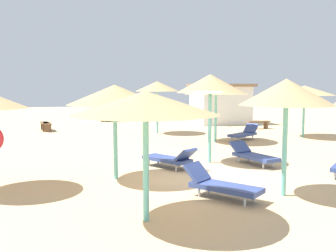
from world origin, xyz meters
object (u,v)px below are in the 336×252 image
(parasol_2, at_px, (115,95))
(bench_0, at_px, (45,125))
(parasol_7, at_px, (305,91))
(bench_2, at_px, (258,123))
(parasol_1, at_px, (216,88))
(lounger_4, at_px, (253,155))
(parasol_0, at_px, (286,93))
(parasol_4, at_px, (210,84))
(lounger_2, at_px, (170,158))
(beach_cabana, at_px, (220,103))
(parked_car, at_px, (124,110))
(parasol_8, at_px, (157,87))
(bench_1, at_px, (47,125))
(lounger_1, at_px, (244,134))
(lounger_0, at_px, (221,185))
(parasol_9, at_px, (145,103))

(parasol_2, xyz_separation_m, bench_0, (-2.96, 13.06, -2.05))
(parasol_7, height_order, bench_2, parasol_7)
(parasol_1, distance_m, lounger_4, 5.82)
(parasol_0, xyz_separation_m, parasol_4, (-0.39, 4.27, 0.22))
(parasol_0, height_order, lounger_2, parasol_0)
(lounger_4, height_order, beach_cabana, beach_cabana)
(lounger_2, xyz_separation_m, parked_car, (0.62, 17.72, 0.50))
(parasol_1, relative_size, parasol_4, 0.99)
(parasol_2, xyz_separation_m, parasol_8, (3.30, 10.17, 0.22))
(bench_1, bearing_deg, parasol_2, -77.65)
(lounger_1, xyz_separation_m, parked_car, (-4.45, 12.23, 0.50))
(bench_0, distance_m, bench_2, 12.98)
(lounger_0, xyz_separation_m, lounger_4, (2.50, 3.50, -0.01))
(lounger_2, distance_m, lounger_4, 2.89)
(lounger_0, distance_m, bench_0, 16.35)
(parasol_4, relative_size, beach_cabana, 0.78)
(parasol_0, height_order, beach_cabana, parasol_0)
(parasol_7, distance_m, bench_1, 14.57)
(bench_0, distance_m, bench_1, 0.34)
(bench_0, bearing_deg, lounger_1, -33.34)
(lounger_0, relative_size, bench_2, 1.22)
(parasol_2, relative_size, bench_1, 1.74)
(parasol_8, xyz_separation_m, lounger_0, (-1.07, -12.61, -2.29))
(lounger_2, xyz_separation_m, lounger_4, (2.89, -0.02, -0.00))
(parasol_9, height_order, lounger_0, parasol_9)
(parasol_2, height_order, parked_car, parasol_2)
(parasol_0, distance_m, bench_1, 16.86)
(lounger_0, xyz_separation_m, parked_car, (0.23, 21.24, 0.50))
(parasol_4, height_order, parked_car, parasol_4)
(parasol_7, relative_size, lounger_0, 1.63)
(parasol_4, xyz_separation_m, lounger_4, (1.33, -0.62, -2.40))
(parasol_2, height_order, parasol_4, parasol_4)
(bench_1, height_order, beach_cabana, beach_cabana)
(lounger_0, bearing_deg, parasol_4, 74.16)
(lounger_2, xyz_separation_m, beach_cabana, (7.01, 13.91, 1.10))
(parasol_4, height_order, beach_cabana, parasol_4)
(lounger_2, relative_size, beach_cabana, 0.49)
(lounger_1, bearing_deg, parasol_0, -108.78)
(bench_1, xyz_separation_m, bench_2, (12.64, -1.79, 0.00))
(parasol_4, xyz_separation_m, bench_2, (6.44, 9.31, -2.37))
(lounger_1, bearing_deg, parasol_4, -125.60)
(parasol_9, bearing_deg, lounger_4, 45.78)
(parasol_0, distance_m, lounger_0, 2.68)
(lounger_2, height_order, bench_1, lounger_2)
(parasol_1, bearing_deg, beach_cabana, 67.87)
(parked_car, bearing_deg, parasol_1, -76.89)
(parasol_2, bearing_deg, lounger_1, 43.53)
(bench_0, bearing_deg, parasol_7, -24.84)
(parasol_8, distance_m, parasol_9, 14.07)
(parasol_2, bearing_deg, lounger_4, 12.47)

